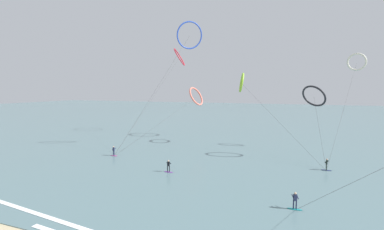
% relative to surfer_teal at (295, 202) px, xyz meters
% --- Properties ---
extents(sea_water, '(400.00, 200.00, 0.08)m').
position_rel_surfer_teal_xyz_m(sea_water, '(-11.75, 88.27, -0.78)').
color(sea_water, slate).
rests_on(sea_water, ground).
extents(surfer_teal, '(1.40, 0.69, 1.70)m').
position_rel_surfer_teal_xyz_m(surfer_teal, '(0.00, 0.00, 0.00)').
color(surfer_teal, teal).
rests_on(surfer_teal, ground).
extents(surfer_magenta, '(1.40, 0.66, 1.70)m').
position_rel_surfer_teal_xyz_m(surfer_magenta, '(-29.07, 11.07, 0.00)').
color(surfer_magenta, '#CC288E').
rests_on(surfer_magenta, ground).
extents(surfer_violet, '(1.40, 0.61, 1.70)m').
position_rel_surfer_teal_xyz_m(surfer_violet, '(-16.32, 6.18, 0.00)').
color(surfer_violet, purple).
rests_on(surfer_violet, ground).
extents(surfer_navy, '(1.40, 0.63, 1.70)m').
position_rel_surfer_teal_xyz_m(surfer_navy, '(4.25, 14.79, 0.00)').
color(surfer_navy, navy).
rests_on(surfer_navy, ground).
extents(kite_coral, '(8.76, 24.95, 12.07)m').
position_rel_surfer_teal_xyz_m(kite_coral, '(-22.04, 33.37, 9.00)').
color(kite_coral, '#EA7260').
rests_on(kite_coral, ground).
extents(kite_charcoal, '(4.62, 7.92, 12.17)m').
position_rel_surfer_teal_xyz_m(kite_charcoal, '(2.60, 20.55, 9.59)').
color(kite_charcoal, black).
rests_on(kite_charcoal, ground).
extents(kite_lime, '(15.54, 15.16, 14.83)m').
position_rel_surfer_teal_xyz_m(kite_lime, '(-10.31, 27.88, 12.01)').
color(kite_lime, '#8CC62D').
rests_on(kite_lime, ground).
extents(kite_cobalt, '(12.53, 11.84, 23.92)m').
position_rel_surfer_teal_xyz_m(kite_cobalt, '(-18.82, 20.74, 20.57)').
color(kite_cobalt, '#2647B7').
rests_on(kite_cobalt, ground).
extents(kite_ivory, '(7.58, 16.64, 18.08)m').
position_rel_surfer_teal_xyz_m(kite_ivory, '(10.09, 30.31, 15.59)').
color(kite_ivory, silver).
rests_on(kite_ivory, ground).
extents(kite_crimson, '(3.89, 29.28, 21.92)m').
position_rel_surfer_teal_xyz_m(kite_crimson, '(-28.11, 37.50, 18.83)').
color(kite_crimson, red).
rests_on(kite_crimson, ground).
extents(wave_crest_mid, '(16.97, 2.32, 0.12)m').
position_rel_surfer_teal_xyz_m(wave_crest_mid, '(-21.42, -9.49, -0.76)').
color(wave_crest_mid, white).
rests_on(wave_crest_mid, ground).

